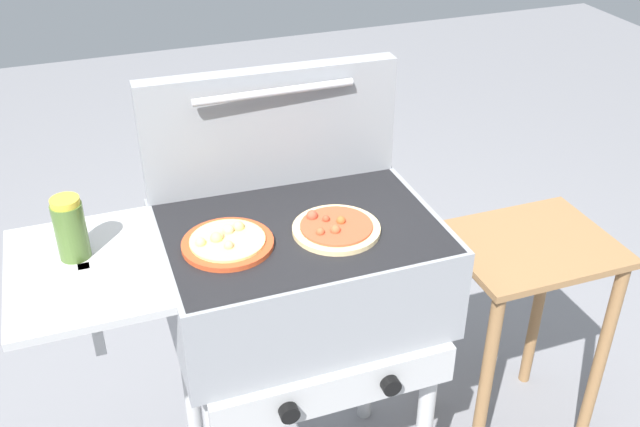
{
  "coord_description": "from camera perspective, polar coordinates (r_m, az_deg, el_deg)",
  "views": [
    {
      "loc": [
        -0.44,
        -1.35,
        1.8
      ],
      "look_at": [
        0.05,
        0.0,
        0.92
      ],
      "focal_mm": 40.95,
      "sensor_mm": 36.0,
      "label": 1
    }
  ],
  "objects": [
    {
      "name": "grill",
      "position": [
        1.75,
        -1.93,
        -5.03
      ],
      "size": [
        0.96,
        0.53,
        0.9
      ],
      "color": "gray",
      "rests_on": "ground_plane"
    },
    {
      "name": "grill_lid_open",
      "position": [
        1.78,
        -3.88,
        6.72
      ],
      "size": [
        0.63,
        0.09,
        0.3
      ],
      "color": "gray",
      "rests_on": "grill"
    },
    {
      "name": "pizza_pepperoni",
      "position": [
        1.65,
        1.22,
        -1.14
      ],
      "size": [
        0.2,
        0.2,
        0.04
      ],
      "color": "beige",
      "rests_on": "grill"
    },
    {
      "name": "pizza_cheese",
      "position": [
        1.61,
        -7.27,
        -2.22
      ],
      "size": [
        0.2,
        0.2,
        0.04
      ],
      "color": "#C64723",
      "rests_on": "grill"
    },
    {
      "name": "sauce_jar",
      "position": [
        1.62,
        -18.93,
        -1.11
      ],
      "size": [
        0.07,
        0.07,
        0.14
      ],
      "color": "#4C6B2D",
      "rests_on": "grill"
    },
    {
      "name": "prep_table",
      "position": [
        2.16,
        15.5,
        -6.46
      ],
      "size": [
        0.44,
        0.36,
        0.7
      ],
      "color": "olive",
      "rests_on": "ground_plane"
    }
  ]
}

